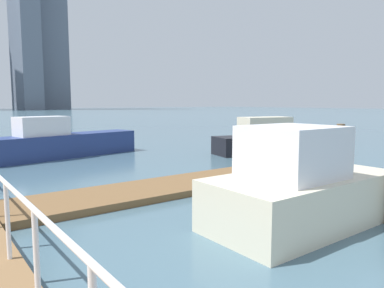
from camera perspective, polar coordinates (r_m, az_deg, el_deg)
name	(u,v)px	position (r m, az deg, el deg)	size (l,w,h in m)	color
ground_plane	(28,155)	(19.13, -24.25, -1.61)	(300.00, 300.00, 0.00)	#476675
floating_dock	(184,184)	(10.88, -1.26, -6.34)	(11.29, 2.00, 0.18)	brown
dock_piling_1	(340,150)	(13.41, 22.08, -0.89)	(0.27, 0.27, 1.79)	brown
moored_boat_0	(269,139)	(18.71, 11.96, 0.73)	(6.15, 2.78, 1.79)	black
moored_boat_1	(300,188)	(7.80, 16.47, -6.65)	(4.17, 2.02, 2.05)	beige
moored_boat_2	(61,143)	(17.76, -19.84, 0.21)	(7.26, 2.78, 1.90)	navy
skyline_tower_5	(51,38)	(151.76, -21.19, 15.16)	(9.58, 13.81, 52.96)	slate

